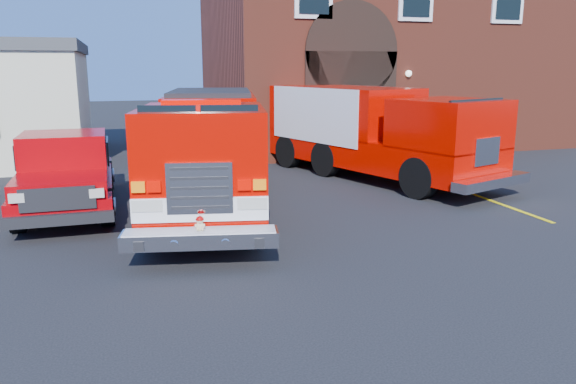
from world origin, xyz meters
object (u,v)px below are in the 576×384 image
object	(u,v)px
fire_station	(379,49)
fire_engine	(209,148)
pickup_truck	(67,173)
secondary_truck	(373,129)

from	to	relation	value
fire_station	fire_engine	world-z (taller)	fire_station
pickup_truck	secondary_truck	world-z (taller)	secondary_truck
pickup_truck	secondary_truck	distance (m)	9.13
fire_engine	fire_station	bearing A→B (deg)	47.61
fire_engine	pickup_truck	world-z (taller)	fire_engine
pickup_truck	fire_station	bearing A→B (deg)	36.97
fire_station	pickup_truck	distance (m)	16.71
fire_engine	secondary_truck	distance (m)	6.02
fire_station	fire_engine	xyz separation A→B (m)	(-9.66, -10.58, -2.78)
fire_engine	pickup_truck	bearing A→B (deg)	167.79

